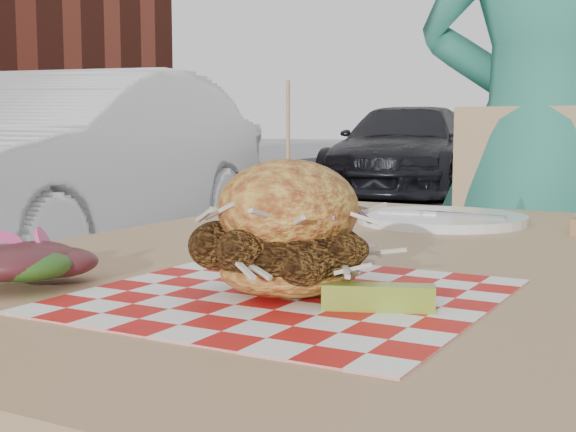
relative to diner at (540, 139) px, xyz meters
name	(u,v)px	position (x,y,z in m)	size (l,w,h in m)	color
diner	(540,139)	(0.00, 0.00, 0.00)	(0.64, 0.42, 1.74)	#2A7B68
car_white	(67,167)	(-3.34, 1.79, -0.24)	(1.33, 3.81, 1.26)	white
car_dark	(407,150)	(-3.34, 7.91, -0.31)	(1.59, 3.90, 1.13)	black
patio_table	(354,314)	(0.02, -1.14, -0.20)	(0.80, 1.20, 0.75)	#A4805B
patio_chair	(529,279)	(0.02, -0.17, -0.32)	(0.44, 0.45, 0.95)	#A4805B
paper_liner	(288,295)	(0.07, -1.40, -0.12)	(0.36, 0.36, 0.00)	red
sandwich	(288,236)	(0.07, -1.40, -0.07)	(0.17, 0.17, 0.20)	gold
pickle_spear	(378,297)	(0.17, -1.42, -0.11)	(0.10, 0.02, 0.02)	#88A831
side_salad	(21,269)	(-0.19, -1.48, -0.11)	(0.14, 0.14, 0.05)	#3F1419
place_setting	(441,219)	(0.02, -0.80, -0.11)	(0.27, 0.27, 0.02)	white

